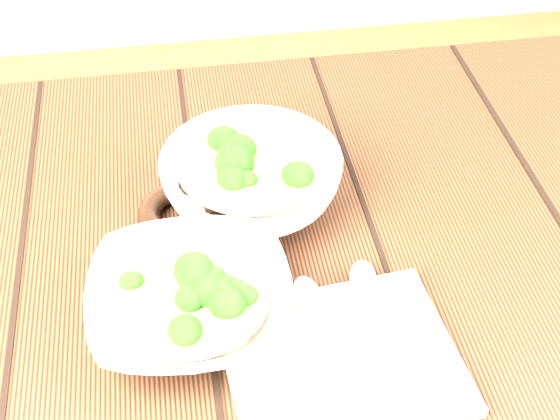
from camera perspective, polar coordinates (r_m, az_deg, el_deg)
name	(u,v)px	position (r m, az deg, el deg)	size (l,w,h in m)	color
table	(225,329)	(0.96, -4.02, -8.67)	(1.20, 0.80, 0.75)	#341C0F
soup_bowl_front	(190,301)	(0.80, -6.56, -6.61)	(0.21, 0.21, 0.06)	silver
soup_bowl_back	(251,178)	(0.92, -2.10, 2.32)	(0.26, 0.26, 0.08)	silver
trivet	(182,213)	(0.91, -7.15, -0.22)	(0.10, 0.10, 0.03)	black
napkin	(342,360)	(0.78, 4.53, -10.91)	(0.22, 0.18, 0.01)	beige
spoon_left	(316,321)	(0.79, 2.62, -8.13)	(0.03, 0.18, 0.01)	#B2AD9D
spoon_right	(364,304)	(0.81, 6.14, -6.87)	(0.06, 0.18, 0.01)	#B2AD9D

